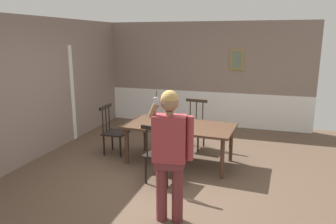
{
  "coord_description": "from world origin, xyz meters",
  "views": [
    {
      "loc": [
        1.52,
        -4.9,
        2.27
      ],
      "look_at": [
        0.25,
        -0.84,
        1.27
      ],
      "focal_mm": 34.28,
      "sensor_mm": 36.0,
      "label": 1
    }
  ],
  "objects_px": {
    "chair_near_window": "(114,131)",
    "chair_at_table_head": "(161,154)",
    "chair_by_doorway": "(193,126)",
    "person_figure": "(170,149)",
    "dining_table": "(179,129)"
  },
  "relations": [
    {
      "from": "person_figure",
      "to": "chair_near_window",
      "type": "bearing_deg",
      "value": -56.21
    },
    {
      "from": "chair_by_doorway",
      "to": "person_figure",
      "type": "height_order",
      "value": "person_figure"
    },
    {
      "from": "chair_near_window",
      "to": "chair_at_table_head",
      "type": "xyz_separation_m",
      "value": [
        1.3,
        -0.97,
        0.02
      ]
    },
    {
      "from": "chair_near_window",
      "to": "chair_at_table_head",
      "type": "relative_size",
      "value": 1.0
    },
    {
      "from": "chair_by_doorway",
      "to": "chair_at_table_head",
      "type": "distance_m",
      "value": 1.78
    },
    {
      "from": "chair_by_doorway",
      "to": "chair_at_table_head",
      "type": "height_order",
      "value": "chair_by_doorway"
    },
    {
      "from": "dining_table",
      "to": "chair_near_window",
      "type": "relative_size",
      "value": 2.08
    },
    {
      "from": "chair_at_table_head",
      "to": "person_figure",
      "type": "relative_size",
      "value": 0.58
    },
    {
      "from": "chair_by_doorway",
      "to": "chair_at_table_head",
      "type": "bearing_deg",
      "value": 93.28
    },
    {
      "from": "dining_table",
      "to": "person_figure",
      "type": "height_order",
      "value": "person_figure"
    },
    {
      "from": "chair_at_table_head",
      "to": "chair_by_doorway",
      "type": "bearing_deg",
      "value": 96.07
    },
    {
      "from": "chair_near_window",
      "to": "chair_by_doorway",
      "type": "distance_m",
      "value": 1.63
    },
    {
      "from": "dining_table",
      "to": "chair_by_doorway",
      "type": "bearing_deg",
      "value": 86.32
    },
    {
      "from": "chair_by_doorway",
      "to": "chair_at_table_head",
      "type": "relative_size",
      "value": 1.03
    },
    {
      "from": "chair_near_window",
      "to": "person_figure",
      "type": "distance_m",
      "value": 2.69
    }
  ]
}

